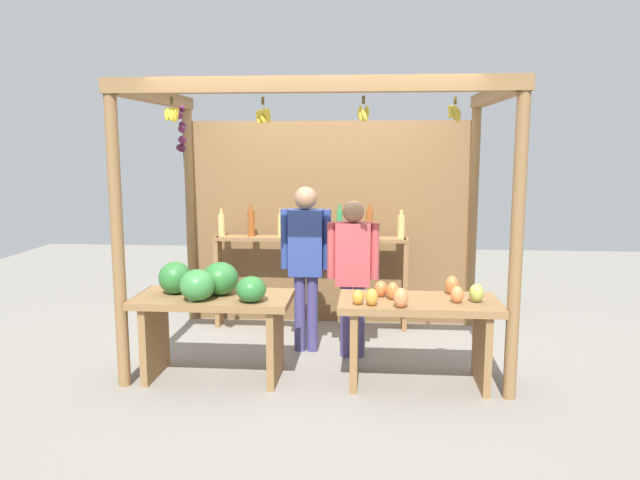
# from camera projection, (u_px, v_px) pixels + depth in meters

# --- Properties ---
(ground_plane) EXTENTS (12.00, 12.00, 0.00)m
(ground_plane) POSITION_uv_depth(u_px,v_px,m) (322.00, 350.00, 5.89)
(ground_plane) COLOR gray
(ground_plane) RESTS_ON ground
(market_stall) EXTENTS (3.24, 2.10, 2.48)m
(market_stall) POSITION_uv_depth(u_px,v_px,m) (325.00, 199.00, 6.13)
(market_stall) COLOR olive
(market_stall) RESTS_ON ground
(fruit_counter_left) EXTENTS (1.31, 0.70, 1.00)m
(fruit_counter_left) POSITION_uv_depth(u_px,v_px,m) (211.00, 302.00, 5.09)
(fruit_counter_left) COLOR olive
(fruit_counter_left) RESTS_ON ground
(fruit_counter_right) EXTENTS (1.31, 0.66, 0.88)m
(fruit_counter_right) POSITION_uv_depth(u_px,v_px,m) (418.00, 320.00, 4.99)
(fruit_counter_right) COLOR olive
(fruit_counter_right) RESTS_ON ground
(bottle_shelf_unit) EXTENTS (2.08, 0.22, 1.36)m
(bottle_shelf_unit) POSITION_uv_depth(u_px,v_px,m) (311.00, 254.00, 6.51)
(bottle_shelf_unit) COLOR olive
(bottle_shelf_unit) RESTS_ON ground
(vendor_man) EXTENTS (0.48, 0.22, 1.59)m
(vendor_man) POSITION_uv_depth(u_px,v_px,m) (306.00, 254.00, 5.74)
(vendor_man) COLOR #433D75
(vendor_man) RESTS_ON ground
(vendor_woman) EXTENTS (0.48, 0.20, 1.47)m
(vendor_woman) POSITION_uv_depth(u_px,v_px,m) (353.00, 266.00, 5.60)
(vendor_woman) COLOR #48407F
(vendor_woman) RESTS_ON ground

